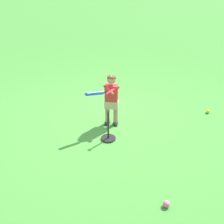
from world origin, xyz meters
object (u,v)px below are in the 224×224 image
object	(u,v)px
play_ball_behind_batter	(166,204)
batting_tee	(108,134)
play_ball_far_right	(208,111)
child_batter	(111,96)

from	to	relation	value
play_ball_behind_batter	batting_tee	bearing A→B (deg)	-65.26
play_ball_far_right	batting_tee	world-z (taller)	batting_tee
play_ball_far_right	batting_tee	size ratio (longest dim) A/B	0.14
child_batter	batting_tee	world-z (taller)	child_batter
play_ball_far_right	batting_tee	bearing A→B (deg)	22.82
child_batter	play_ball_far_right	xyz separation A→B (m)	(-2.16, -0.40, -0.61)
play_ball_far_right	batting_tee	distance (m)	2.40
child_batter	play_ball_behind_batter	xyz separation A→B (m)	(-0.72, 2.23, -0.60)
play_ball_behind_batter	batting_tee	world-z (taller)	batting_tee
play_ball_behind_batter	child_batter	bearing A→B (deg)	-72.03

